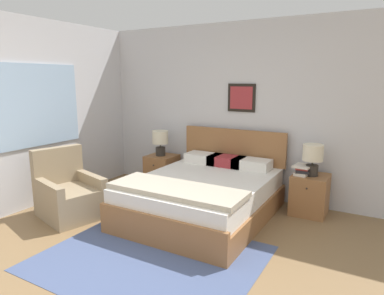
{
  "coord_description": "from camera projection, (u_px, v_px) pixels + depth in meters",
  "views": [
    {
      "loc": [
        1.86,
        -1.82,
        1.78
      ],
      "look_at": [
        -0.12,
        1.65,
        0.97
      ],
      "focal_mm": 32.0,
      "sensor_mm": 36.0,
      "label": 1
    }
  ],
  "objects": [
    {
      "name": "book_novel_upper",
      "position": [
        303.0,
        168.0,
        4.49
      ],
      "size": [
        0.16,
        0.21,
        0.03
      ],
      "rotation": [
        0.0,
        0.0,
        0.03
      ],
      "color": "#B7332D",
      "rests_on": "book_hardcover_middle"
    },
    {
      "name": "wall_left",
      "position": [
        50.0,
        112.0,
        4.97
      ],
      "size": [
        0.08,
        5.41,
        2.6
      ],
      "color": "silver",
      "rests_on": "ground_plane"
    },
    {
      "name": "book_hardcover_middle",
      "position": [
        303.0,
        170.0,
        4.5
      ],
      "size": [
        0.21,
        0.26,
        0.04
      ],
      "rotation": [
        0.0,
        0.0,
        0.17
      ],
      "color": "#232328",
      "rests_on": "book_thick_bottom"
    },
    {
      "name": "table_lamp_by_door",
      "position": [
        313.0,
        156.0,
        4.43
      ],
      "size": [
        0.26,
        0.26,
        0.42
      ],
      "color": "#2D2823",
      "rests_on": "nightstand_by_door"
    },
    {
      "name": "book_thick_bottom",
      "position": [
        302.0,
        173.0,
        4.5
      ],
      "size": [
        0.19,
        0.26,
        0.04
      ],
      "rotation": [
        0.0,
        0.0,
        -0.15
      ],
      "color": "silver",
      "rests_on": "nightstand_by_door"
    },
    {
      "name": "wall_back",
      "position": [
        245.0,
        111.0,
        5.13
      ],
      "size": [
        7.15,
        0.09,
        2.6
      ],
      "color": "silver",
      "rests_on": "ground_plane"
    },
    {
      "name": "nightstand_near_window",
      "position": [
        162.0,
        171.0,
        5.71
      ],
      "size": [
        0.45,
        0.48,
        0.53
      ],
      "color": "#936038",
      "rests_on": "ground_plane"
    },
    {
      "name": "armchair",
      "position": [
        69.0,
        195.0,
        4.48
      ],
      "size": [
        0.93,
        0.85,
        0.88
      ],
      "rotation": [
        0.0,
        0.0,
        -1.84
      ],
      "color": "#998466",
      "rests_on": "ground_plane"
    },
    {
      "name": "bed",
      "position": [
        204.0,
        195.0,
        4.47
      ],
      "size": [
        1.62,
        2.04,
        1.03
      ],
      "color": "#936038",
      "rests_on": "ground_plane"
    },
    {
      "name": "area_rug_main",
      "position": [
        150.0,
        258.0,
        3.45
      ],
      "size": [
        2.12,
        1.75,
        0.01
      ],
      "color": "#47567F",
      "rests_on": "ground_plane"
    },
    {
      "name": "nightstand_by_door",
      "position": [
        310.0,
        194.0,
        4.55
      ],
      "size": [
        0.45,
        0.48,
        0.53
      ],
      "color": "#936038",
      "rests_on": "ground_plane"
    },
    {
      "name": "table_lamp_near_window",
      "position": [
        160.0,
        140.0,
        5.59
      ],
      "size": [
        0.26,
        0.26,
        0.42
      ],
      "color": "#2D2823",
      "rests_on": "nightstand_near_window"
    },
    {
      "name": "book_slim_near_top",
      "position": [
        303.0,
        166.0,
        4.48
      ],
      "size": [
        0.24,
        0.29,
        0.02
      ],
      "rotation": [
        0.0,
        0.0,
        -0.13
      ],
      "color": "silver",
      "rests_on": "book_novel_upper"
    }
  ]
}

